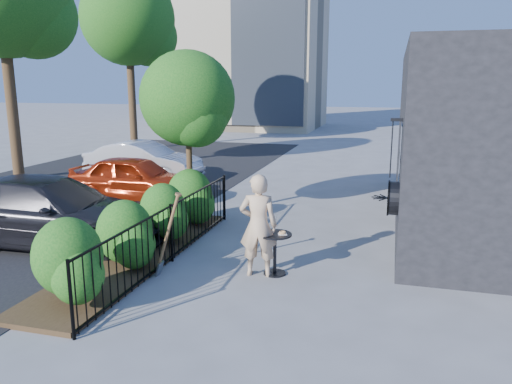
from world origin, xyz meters
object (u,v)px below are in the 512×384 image
(woman, at_px, (258,226))
(car_silver, at_px, (144,161))
(street_tree_far, at_px, (129,24))
(car_red, at_px, (135,178))
(patio_tree, at_px, (190,104))
(car_darkgrey, at_px, (50,211))
(cafe_table, at_px, (275,246))
(shovel, at_px, (166,239))

(woman, relative_size, car_silver, 0.45)
(street_tree_far, height_order, car_red, street_tree_far)
(patio_tree, bearing_deg, woman, -50.45)
(woman, bearing_deg, car_silver, -57.88)
(car_red, xyz_separation_m, car_darkgrey, (0.24, -3.97, 0.06))
(car_red, bearing_deg, woman, -132.55)
(street_tree_far, bearing_deg, woman, -54.38)
(cafe_table, bearing_deg, car_darkgrey, 175.41)
(street_tree_far, height_order, car_darkgrey, street_tree_far)
(patio_tree, distance_m, woman, 4.29)
(car_darkgrey, bearing_deg, street_tree_far, 17.95)
(car_darkgrey, bearing_deg, woman, -100.65)
(patio_tree, relative_size, street_tree_far, 0.48)
(street_tree_far, bearing_deg, car_red, -61.04)
(cafe_table, distance_m, car_red, 6.67)
(patio_tree, distance_m, car_red, 3.50)
(patio_tree, relative_size, shovel, 2.58)
(car_darkgrey, bearing_deg, shovel, -112.20)
(cafe_table, height_order, shovel, shovel)
(street_tree_far, xyz_separation_m, car_red, (5.37, -9.70, -5.29))
(street_tree_far, xyz_separation_m, shovel, (8.68, -14.66, -5.25))
(shovel, distance_m, car_silver, 8.92)
(woman, xyz_separation_m, car_darkgrey, (-4.55, 0.50, -0.20))
(shovel, bearing_deg, car_red, 123.71)
(patio_tree, bearing_deg, car_red, 147.29)
(street_tree_far, bearing_deg, cafe_table, -53.45)
(car_darkgrey, bearing_deg, car_silver, 7.72)
(woman, bearing_deg, car_darkgrey, -13.86)
(cafe_table, bearing_deg, car_silver, 131.36)
(patio_tree, xyz_separation_m, shovel, (0.98, -3.46, -2.09))
(street_tree_far, relative_size, car_red, 2.23)
(car_red, bearing_deg, cafe_table, -130.27)
(shovel, xyz_separation_m, car_silver, (-4.50, 7.70, -0.02))
(car_silver, bearing_deg, woman, -138.09)
(patio_tree, relative_size, car_red, 1.06)
(patio_tree, distance_m, street_tree_far, 13.95)
(car_red, distance_m, car_darkgrey, 3.98)
(street_tree_far, relative_size, cafe_table, 10.60)
(woman, bearing_deg, street_tree_far, -61.94)
(patio_tree, height_order, car_darkgrey, patio_tree)
(shovel, relative_size, car_silver, 0.39)
(shovel, xyz_separation_m, car_red, (-3.31, 4.96, -0.04))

